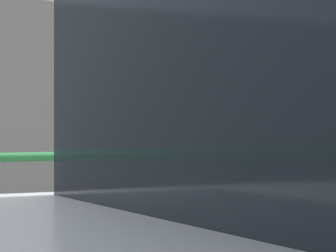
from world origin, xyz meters
name	(u,v)px	position (x,y,z in m)	size (l,w,h in m)	color
parking_meter	(87,165)	(0.23, 0.39, 1.15)	(0.17, 0.18, 1.42)	slate
pedestrian_at_meter	(191,178)	(0.85, 0.59, 1.07)	(0.57, 0.64, 1.64)	#1E233F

